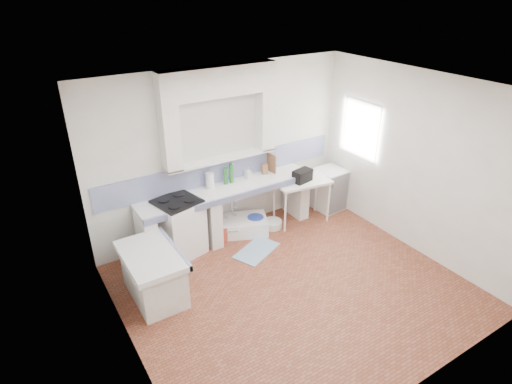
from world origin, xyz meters
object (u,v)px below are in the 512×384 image
stove (179,228)px  fridge (329,189)px  side_table (301,201)px  sink (238,226)px

stove → fridge: 2.96m
stove → side_table: bearing=-19.2°
sink → fridge: 1.92m
stove → fridge: stove is taller
sink → stove: bearing=-154.9°
sink → side_table: size_ratio=1.03×
side_table → fridge: size_ratio=1.21×
fridge → stove: bearing=174.1°
stove → side_table: stove is taller
side_table → fridge: (0.74, 0.10, -0.00)m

